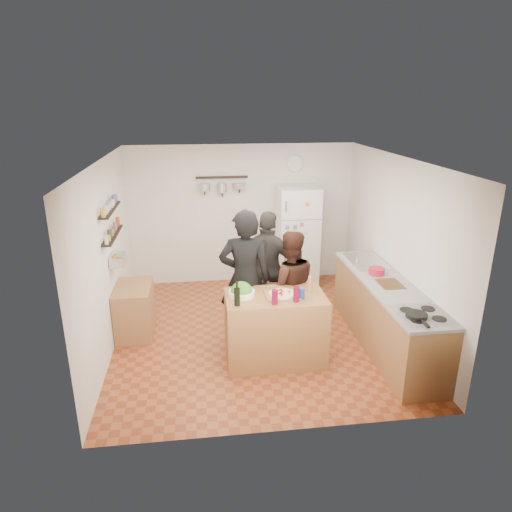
{
  "coord_description": "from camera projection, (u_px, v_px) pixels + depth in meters",
  "views": [
    {
      "loc": [
        -0.77,
        -5.88,
        3.24
      ],
      "look_at": [
        0.0,
        0.1,
        1.15
      ],
      "focal_mm": 32.0,
      "sensor_mm": 36.0,
      "label": 1
    }
  ],
  "objects": [
    {
      "name": "red_bowl",
      "position": [
        377.0,
        271.0,
        6.33
      ],
      "size": [
        0.22,
        0.22,
        0.09
      ],
      "primitive_type": "cylinder",
      "color": "red",
      "rests_on": "counter_run"
    },
    {
      "name": "prep_island",
      "position": [
        275.0,
        328.0,
        5.84
      ],
      "size": [
        1.25,
        0.72,
        0.91
      ],
      "primitive_type": "cube",
      "color": "olive",
      "rests_on": "floor"
    },
    {
      "name": "sink",
      "position": [
        366.0,
        262.0,
        6.85
      ],
      "size": [
        0.5,
        0.8,
        0.03
      ],
      "primitive_type": "cube",
      "color": "silver",
      "rests_on": "counter_run"
    },
    {
      "name": "wine_bottle",
      "position": [
        237.0,
        297.0,
        5.39
      ],
      "size": [
        0.07,
        0.07,
        0.22
      ],
      "primitive_type": "cylinder",
      "color": "black",
      "rests_on": "prep_island"
    },
    {
      "name": "salad_bowl",
      "position": [
        242.0,
        293.0,
        5.67
      ],
      "size": [
        0.33,
        0.33,
        0.07
      ],
      "primitive_type": "cylinder",
      "color": "white",
      "rests_on": "prep_island"
    },
    {
      "name": "spice_shelf_lower",
      "position": [
        113.0,
        235.0,
        6.13
      ],
      "size": [
        0.12,
        1.0,
        0.02
      ],
      "primitive_type": "cube",
      "color": "black",
      "rests_on": "left_wall"
    },
    {
      "name": "counter_run",
      "position": [
        386.0,
        315.0,
        6.21
      ],
      "size": [
        0.63,
        2.63,
        0.9
      ],
      "primitive_type": "cube",
      "color": "#9E7042",
      "rests_on": "floor"
    },
    {
      "name": "fridge",
      "position": [
        297.0,
        237.0,
        8.13
      ],
      "size": [
        0.7,
        0.68,
        1.8
      ],
      "primitive_type": "cube",
      "color": "white",
      "rests_on": "floor"
    },
    {
      "name": "cutting_board",
      "position": [
        390.0,
        285.0,
        6.02
      ],
      "size": [
        0.3,
        0.4,
        0.02
      ],
      "primitive_type": "cube",
      "color": "olive",
      "rests_on": "counter_run"
    },
    {
      "name": "room_shell",
      "position": [
        253.0,
        243.0,
        6.62
      ],
      "size": [
        4.2,
        4.2,
        4.2
      ],
      "color": "brown",
      "rests_on": "ground"
    },
    {
      "name": "person_center",
      "position": [
        289.0,
        287.0,
        6.25
      ],
      "size": [
        0.79,
        0.63,
        1.59
      ],
      "primitive_type": "imported",
      "rotation": [
        0.0,
        0.0,
        3.11
      ],
      "color": "black",
      "rests_on": "floor"
    },
    {
      "name": "produce_basket",
      "position": [
        118.0,
        259.0,
        6.25
      ],
      "size": [
        0.18,
        0.35,
        0.14
      ],
      "primitive_type": "cube",
      "color": "silver",
      "rests_on": "left_wall"
    },
    {
      "name": "person_left",
      "position": [
        245.0,
        279.0,
        6.08
      ],
      "size": [
        0.75,
        0.54,
        1.91
      ],
      "primitive_type": "imported",
      "rotation": [
        0.0,
        0.0,
        3.01
      ],
      "color": "black",
      "rests_on": "floor"
    },
    {
      "name": "pizza_board",
      "position": [
        282.0,
        295.0,
        5.68
      ],
      "size": [
        0.42,
        0.34,
        0.02
      ],
      "primitive_type": "cube",
      "color": "#8F5F34",
      "rests_on": "prep_island"
    },
    {
      "name": "salt_canister",
      "position": [
        301.0,
        293.0,
        5.59
      ],
      "size": [
        0.08,
        0.08,
        0.13
      ],
      "primitive_type": "cylinder",
      "color": "navy",
      "rests_on": "prep_island"
    },
    {
      "name": "person_back",
      "position": [
        268.0,
        269.0,
        6.7
      ],
      "size": [
        1.1,
        0.83,
        1.73
      ],
      "primitive_type": "imported",
      "rotation": [
        0.0,
        0.0,
        2.68
      ],
      "color": "#292624",
      "rests_on": "floor"
    },
    {
      "name": "pizza",
      "position": [
        282.0,
        294.0,
        5.67
      ],
      "size": [
        0.34,
        0.34,
        0.02
      ],
      "primitive_type": "cylinder",
      "color": "beige",
      "rests_on": "pizza_board"
    },
    {
      "name": "wine_glass_far",
      "position": [
        296.0,
        294.0,
        5.5
      ],
      "size": [
        0.08,
        0.08,
        0.19
      ],
      "primitive_type": "cylinder",
      "color": "#5D081E",
      "rests_on": "prep_island"
    },
    {
      "name": "stove_top",
      "position": [
        423.0,
        315.0,
        5.17
      ],
      "size": [
        0.6,
        0.62,
        0.02
      ],
      "primitive_type": "cube",
      "color": "white",
      "rests_on": "counter_run"
    },
    {
      "name": "side_table",
      "position": [
        135.0,
        310.0,
        6.54
      ],
      "size": [
        0.5,
        0.8,
        0.73
      ],
      "primitive_type": "cube",
      "color": "olive",
      "rests_on": "floor"
    },
    {
      "name": "wine_glass_near",
      "position": [
        275.0,
        297.0,
        5.43
      ],
      "size": [
        0.08,
        0.08,
        0.18
      ],
      "primitive_type": "cylinder",
      "color": "#5B0723",
      "rests_on": "prep_island"
    },
    {
      "name": "wall_clock",
      "position": [
        295.0,
        164.0,
        8.03
      ],
      "size": [
        0.3,
        0.03,
        0.3
      ],
      "primitive_type": "cylinder",
      "rotation": [
        1.57,
        0.0,
        0.0
      ],
      "color": "silver",
      "rests_on": "back_wall"
    },
    {
      "name": "pepper_mill",
      "position": [
        310.0,
        286.0,
        5.76
      ],
      "size": [
        0.05,
        0.05,
        0.18
      ],
      "primitive_type": "cylinder",
      "color": "#9D7442",
      "rests_on": "prep_island"
    },
    {
      "name": "spice_shelf_upper",
      "position": [
        110.0,
        210.0,
        6.01
      ],
      "size": [
        0.12,
        1.0,
        0.02
      ],
      "primitive_type": "cube",
      "color": "black",
      "rests_on": "left_wall"
    },
    {
      "name": "pot_rack",
      "position": [
        222.0,
        177.0,
        7.86
      ],
      "size": [
        0.9,
        0.04,
        0.04
      ],
      "primitive_type": "cube",
      "color": "black",
      "rests_on": "back_wall"
    },
    {
      "name": "skillet",
      "position": [
        416.0,
        315.0,
        5.1
      ],
      "size": [
        0.24,
        0.24,
        0.05
      ],
      "primitive_type": "cylinder",
      "color": "black",
      "rests_on": "stove_top"
    }
  ]
}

